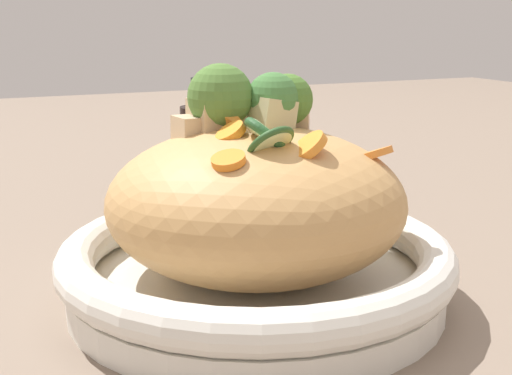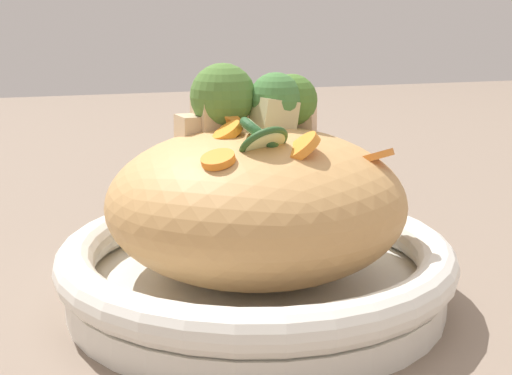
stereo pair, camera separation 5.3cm
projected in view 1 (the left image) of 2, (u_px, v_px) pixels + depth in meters
The scene contains 8 objects.
ground_plane at pixel (256, 299), 0.55m from camera, with size 3.00×3.00×0.00m, color #7D6B5B.
serving_bowl at pixel (256, 267), 0.54m from camera, with size 0.31×0.31×0.05m.
noodle_heap at pixel (256, 202), 0.53m from camera, with size 0.23×0.23×0.11m.
broccoli_florets at pixel (252, 100), 0.53m from camera, with size 0.07×0.11×0.06m.
carrot_coins at pixel (267, 140), 0.52m from camera, with size 0.17×0.16×0.04m.
zucchini_slices at pixel (268, 139), 0.48m from camera, with size 0.05×0.04×0.03m.
chicken_chunks at pixel (247, 120), 0.54m from camera, with size 0.06×0.12×0.04m.
soy_sauce_bottle at pixel (206, 153), 0.80m from camera, with size 0.06×0.06×0.15m.
Camera 1 is at (0.47, -0.21, 0.22)m, focal length 48.89 mm.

